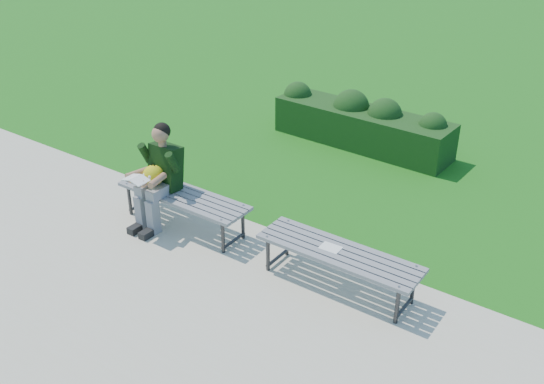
# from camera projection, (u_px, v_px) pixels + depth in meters

# --- Properties ---
(ground) EXTENTS (80.00, 80.00, 0.00)m
(ground) POSITION_uv_depth(u_px,v_px,m) (256.00, 224.00, 7.74)
(ground) COLOR #356E1C
(ground) RESTS_ON ground
(walkway) EXTENTS (30.00, 3.50, 0.02)m
(walkway) POSITION_uv_depth(u_px,v_px,m) (159.00, 293.00, 6.47)
(walkway) COLOR beige
(walkway) RESTS_ON ground
(hedge) EXTENTS (3.05, 0.88, 0.87)m
(hedge) POSITION_uv_depth(u_px,v_px,m) (361.00, 122.00, 9.83)
(hedge) COLOR #0F370E
(hedge) RESTS_ON ground
(bench_left) EXTENTS (1.80, 0.50, 0.46)m
(bench_left) POSITION_uv_depth(u_px,v_px,m) (183.00, 198.00, 7.49)
(bench_left) COLOR gray
(bench_left) RESTS_ON walkway
(bench_right) EXTENTS (1.80, 0.50, 0.46)m
(bench_right) POSITION_uv_depth(u_px,v_px,m) (338.00, 255.00, 6.38)
(bench_right) COLOR gray
(bench_right) RESTS_ON walkway
(seated_boy) EXTENTS (0.56, 0.76, 1.31)m
(seated_boy) POSITION_uv_depth(u_px,v_px,m) (158.00, 173.00, 7.43)
(seated_boy) COLOR gray
(seated_boy) RESTS_ON walkway
(paper_sheet) EXTENTS (0.23, 0.17, 0.01)m
(paper_sheet) POSITION_uv_depth(u_px,v_px,m) (331.00, 248.00, 6.40)
(paper_sheet) COLOR white
(paper_sheet) RESTS_ON bench_right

